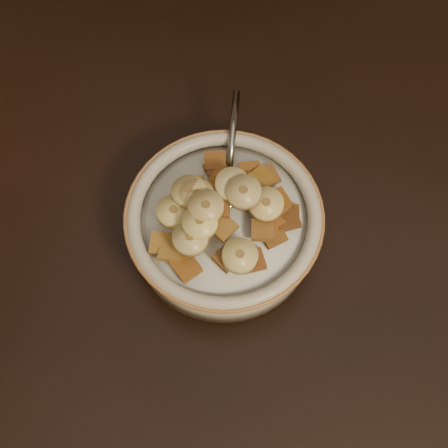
% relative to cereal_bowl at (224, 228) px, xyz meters
% --- Properties ---
extents(floor, '(4.00, 4.50, 0.10)m').
position_rel_cereal_bowl_xyz_m(floor, '(0.23, 0.09, -0.82)').
color(floor, '#422816').
rests_on(floor, ground).
extents(cereal_bowl, '(0.17, 0.17, 0.04)m').
position_rel_cereal_bowl_xyz_m(cereal_bowl, '(0.00, 0.00, 0.00)').
color(cereal_bowl, '#B0AA8F').
rests_on(cereal_bowl, table).
extents(milk, '(0.14, 0.14, 0.00)m').
position_rel_cereal_bowl_xyz_m(milk, '(0.00, -0.00, 0.02)').
color(milk, silver).
rests_on(milk, cereal_bowl).
extents(spoon, '(0.04, 0.05, 0.01)m').
position_rel_cereal_bowl_xyz_m(spoon, '(-0.01, 0.03, 0.03)').
color(spoon, gray).
rests_on(spoon, cereal_bowl).
extents(cereal_square_0, '(0.03, 0.03, 0.01)m').
position_rel_cereal_bowl_xyz_m(cereal_square_0, '(0.00, -0.02, 0.04)').
color(cereal_square_0, '#976427').
rests_on(cereal_square_0, milk).
extents(cereal_square_1, '(0.03, 0.03, 0.01)m').
position_rel_cereal_bowl_xyz_m(cereal_square_1, '(0.02, 0.05, 0.03)').
color(cereal_square_1, brown).
rests_on(cereal_square_1, milk).
extents(cereal_square_2, '(0.03, 0.03, 0.01)m').
position_rel_cereal_bowl_xyz_m(cereal_square_2, '(0.04, -0.03, 0.03)').
color(cereal_square_2, brown).
rests_on(cereal_square_2, milk).
extents(cereal_square_3, '(0.03, 0.03, 0.01)m').
position_rel_cereal_bowl_xyz_m(cereal_square_3, '(-0.02, -0.06, 0.03)').
color(cereal_square_3, '#975C1E').
rests_on(cereal_square_3, milk).
extents(cereal_square_4, '(0.03, 0.03, 0.01)m').
position_rel_cereal_bowl_xyz_m(cereal_square_4, '(0.03, 0.05, 0.03)').
color(cereal_square_4, brown).
rests_on(cereal_square_4, milk).
extents(cereal_square_5, '(0.03, 0.02, 0.01)m').
position_rel_cereal_bowl_xyz_m(cereal_square_5, '(-0.00, -0.00, 0.05)').
color(cereal_square_5, brown).
rests_on(cereal_square_5, milk).
extents(cereal_square_6, '(0.03, 0.02, 0.01)m').
position_rel_cereal_bowl_xyz_m(cereal_square_6, '(0.04, 0.02, 0.03)').
color(cereal_square_6, brown).
rests_on(cereal_square_6, milk).
extents(cereal_square_7, '(0.03, 0.03, 0.01)m').
position_rel_cereal_bowl_xyz_m(cereal_square_7, '(-0.02, 0.01, 0.04)').
color(cereal_square_7, brown).
rests_on(cereal_square_7, milk).
extents(cereal_square_8, '(0.03, 0.03, 0.01)m').
position_rel_cereal_bowl_xyz_m(cereal_square_8, '(0.04, 0.03, 0.03)').
color(cereal_square_8, brown).
rests_on(cereal_square_8, milk).
extents(cereal_square_9, '(0.03, 0.03, 0.01)m').
position_rel_cereal_bowl_xyz_m(cereal_square_9, '(0.04, -0.00, 0.03)').
color(cereal_square_9, olive).
rests_on(cereal_square_9, milk).
extents(cereal_square_10, '(0.03, 0.03, 0.01)m').
position_rel_cereal_bowl_xyz_m(cereal_square_10, '(-0.03, 0.05, 0.03)').
color(cereal_square_10, brown).
rests_on(cereal_square_10, milk).
extents(cereal_square_11, '(0.02, 0.02, 0.01)m').
position_rel_cereal_bowl_xyz_m(cereal_square_11, '(-0.03, -0.05, 0.03)').
color(cereal_square_11, olive).
rests_on(cereal_square_11, milk).
extents(cereal_square_12, '(0.03, 0.03, 0.01)m').
position_rel_cereal_bowl_xyz_m(cereal_square_12, '(-0.02, 0.04, 0.03)').
color(cereal_square_12, brown).
rests_on(cereal_square_12, milk).
extents(cereal_square_13, '(0.03, 0.03, 0.01)m').
position_rel_cereal_bowl_xyz_m(cereal_square_13, '(-0.03, 0.02, 0.04)').
color(cereal_square_13, brown).
rests_on(cereal_square_13, milk).
extents(cereal_square_14, '(0.03, 0.03, 0.01)m').
position_rel_cereal_bowl_xyz_m(cereal_square_14, '(0.05, -0.00, 0.03)').
color(cereal_square_14, brown).
rests_on(cereal_square_14, milk).
extents(cereal_square_15, '(0.02, 0.02, 0.01)m').
position_rel_cereal_bowl_xyz_m(cereal_square_15, '(0.02, 0.04, 0.03)').
color(cereal_square_15, '#895C17').
rests_on(cereal_square_15, milk).
extents(cereal_square_16, '(0.02, 0.02, 0.01)m').
position_rel_cereal_bowl_xyz_m(cereal_square_16, '(-0.01, 0.03, 0.04)').
color(cereal_square_16, brown).
rests_on(cereal_square_16, milk).
extents(cereal_square_17, '(0.03, 0.03, 0.01)m').
position_rel_cereal_bowl_xyz_m(cereal_square_17, '(0.02, -0.04, 0.03)').
color(cereal_square_17, brown).
rests_on(cereal_square_17, milk).
extents(cereal_square_18, '(0.03, 0.03, 0.01)m').
position_rel_cereal_bowl_xyz_m(cereal_square_18, '(-0.01, -0.06, 0.03)').
color(cereal_square_18, brown).
rests_on(cereal_square_18, milk).
extents(cereal_square_19, '(0.03, 0.03, 0.01)m').
position_rel_cereal_bowl_xyz_m(cereal_square_19, '(0.01, 0.05, 0.03)').
color(cereal_square_19, brown).
rests_on(cereal_square_19, milk).
extents(cereal_square_20, '(0.03, 0.03, 0.01)m').
position_rel_cereal_bowl_xyz_m(cereal_square_20, '(0.04, 0.01, 0.03)').
color(cereal_square_20, brown).
rests_on(cereal_square_20, milk).
extents(cereal_square_21, '(0.02, 0.02, 0.01)m').
position_rel_cereal_bowl_xyz_m(cereal_square_21, '(0.05, 0.02, 0.03)').
color(cereal_square_21, brown).
rests_on(cereal_square_21, milk).
extents(cereal_square_22, '(0.02, 0.02, 0.01)m').
position_rel_cereal_bowl_xyz_m(cereal_square_22, '(-0.04, -0.04, 0.03)').
color(cereal_square_22, olive).
rests_on(cereal_square_22, milk).
extents(cereal_square_23, '(0.03, 0.03, 0.01)m').
position_rel_cereal_bowl_xyz_m(cereal_square_23, '(0.02, 0.03, 0.03)').
color(cereal_square_23, brown).
rests_on(cereal_square_23, milk).
extents(cereal_square_24, '(0.03, 0.03, 0.01)m').
position_rel_cereal_bowl_xyz_m(cereal_square_24, '(0.06, 0.01, 0.03)').
color(cereal_square_24, brown).
rests_on(cereal_square_24, milk).
extents(banana_slice_0, '(0.04, 0.04, 0.01)m').
position_rel_cereal_bowl_xyz_m(banana_slice_0, '(-0.03, 0.00, 0.05)').
color(banana_slice_0, tan).
rests_on(banana_slice_0, milk).
extents(banana_slice_1, '(0.04, 0.04, 0.01)m').
position_rel_cereal_bowl_xyz_m(banana_slice_1, '(-0.01, -0.01, 0.05)').
color(banana_slice_1, tan).
rests_on(banana_slice_1, milk).
extents(banana_slice_2, '(0.04, 0.04, 0.01)m').
position_rel_cereal_bowl_xyz_m(banana_slice_2, '(-0.01, -0.02, 0.05)').
color(banana_slice_2, '#E6DA7D').
rests_on(banana_slice_2, milk).
extents(banana_slice_3, '(0.04, 0.04, 0.01)m').
position_rel_cereal_bowl_xyz_m(banana_slice_3, '(0.03, -0.04, 0.04)').
color(banana_slice_3, '#F7E692').
rests_on(banana_slice_3, milk).
extents(banana_slice_4, '(0.04, 0.04, 0.01)m').
position_rel_cereal_bowl_xyz_m(banana_slice_4, '(0.00, 0.02, 0.05)').
color(banana_slice_4, beige).
rests_on(banana_slice_4, milk).
extents(banana_slice_5, '(0.04, 0.04, 0.01)m').
position_rel_cereal_bowl_xyz_m(banana_slice_5, '(0.01, 0.01, 0.06)').
color(banana_slice_5, '#D8C189').
rests_on(banana_slice_5, milk).
extents(banana_slice_6, '(0.03, 0.03, 0.01)m').
position_rel_cereal_bowl_xyz_m(banana_slice_6, '(-0.04, -0.02, 0.04)').
color(banana_slice_6, '#F8E082').
rests_on(banana_slice_6, milk).
extents(banana_slice_7, '(0.04, 0.04, 0.02)m').
position_rel_cereal_bowl_xyz_m(banana_slice_7, '(-0.03, 0.00, 0.05)').
color(banana_slice_7, '#D6C189').
rests_on(banana_slice_7, milk).
extents(banana_slice_8, '(0.03, 0.03, 0.01)m').
position_rel_cereal_bowl_xyz_m(banana_slice_8, '(-0.02, -0.04, 0.05)').
color(banana_slice_8, '#CFC37E').
rests_on(banana_slice_8, milk).
extents(banana_slice_9, '(0.04, 0.04, 0.01)m').
position_rel_cereal_bowl_xyz_m(banana_slice_9, '(0.03, 0.02, 0.04)').
color(banana_slice_9, '#FEEA9A').
rests_on(banana_slice_9, milk).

